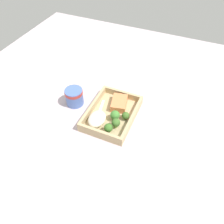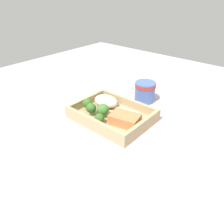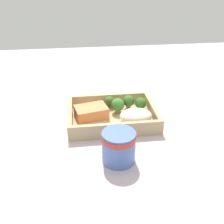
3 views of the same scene
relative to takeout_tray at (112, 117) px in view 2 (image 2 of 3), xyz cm
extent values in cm
cube|color=#BFADB4|center=(0.00, 0.00, -1.60)|extent=(160.00, 160.00, 2.00)
cube|color=tan|center=(0.00, 0.00, 0.00)|extent=(25.36, 18.96, 1.20)
cube|color=tan|center=(0.00, -8.88, 2.11)|extent=(25.36, 1.20, 3.01)
cube|color=tan|center=(0.00, 8.88, 2.11)|extent=(25.36, 1.20, 3.01)
cube|color=tan|center=(-12.08, 0.00, 2.11)|extent=(1.20, 16.56, 3.01)
cube|color=tan|center=(12.08, 0.00, 2.11)|extent=(1.20, 16.56, 3.01)
cube|color=#E7824D|center=(-6.00, 0.79, 2.16)|extent=(10.22, 8.08, 3.12)
ellipsoid|color=beige|center=(6.23, -3.91, 2.52)|extent=(9.18, 6.87, 3.84)
cylinder|color=#769E5A|center=(9.06, 2.40, 1.41)|extent=(1.30, 1.30, 1.63)
sphere|color=#3A6B26|center=(9.06, 2.40, 3.17)|extent=(3.42, 3.42, 3.42)
cylinder|color=#83A162|center=(2.02, 2.19, 1.37)|extent=(1.49, 1.49, 1.53)
sphere|color=#427F32|center=(2.02, 2.19, 3.21)|extent=(3.92, 3.92, 3.92)
cylinder|color=#769A50|center=(5.60, 4.07, 1.48)|extent=(1.30, 1.30, 1.76)
sphere|color=#3F6929|center=(5.60, 4.07, 3.30)|extent=(3.43, 3.43, 3.43)
cylinder|color=#82A359|center=(0.46, 6.07, 1.13)|extent=(1.19, 1.19, 1.05)
sphere|color=#3F6626|center=(0.46, 6.07, 2.51)|extent=(3.13, 3.13, 3.13)
cube|color=silver|center=(0.20, -5.56, 0.82)|extent=(12.38, 3.46, 0.44)
cube|color=silver|center=(7.96, -4.04, 0.82)|extent=(3.76, 2.81, 0.44)
cylinder|color=#4D6BB5|center=(-0.84, -18.31, 3.22)|extent=(7.66, 7.66, 7.65)
cylinder|color=#B23833|center=(-0.84, -18.31, 5.96)|extent=(7.89, 7.89, 1.38)
cube|color=white|center=(3.46, 26.08, -0.48)|extent=(8.22, 13.76, 0.24)
camera|label=1|loc=(56.70, 24.39, 68.72)|focal=35.00mm
camera|label=2|loc=(-40.59, 47.27, 38.75)|focal=35.00mm
camera|label=3|loc=(-8.56, -65.89, 39.36)|focal=42.00mm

